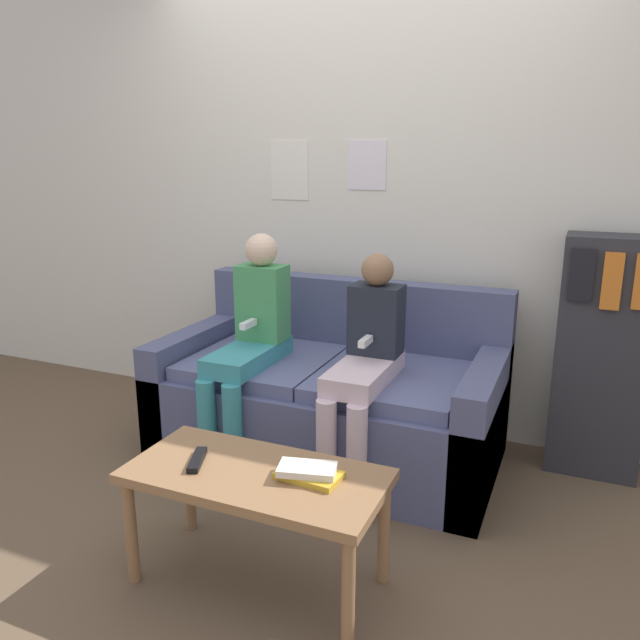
{
  "coord_description": "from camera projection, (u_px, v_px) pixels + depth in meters",
  "views": [
    {
      "loc": [
        1.14,
        -2.22,
        1.52
      ],
      "look_at": [
        0.0,
        0.42,
        0.76
      ],
      "focal_mm": 35.0,
      "sensor_mm": 36.0,
      "label": 1
    }
  ],
  "objects": [
    {
      "name": "person_left",
      "position": [
        250.0,
        339.0,
        3.08
      ],
      "size": [
        0.24,
        0.6,
        1.15
      ],
      "color": "teal",
      "rests_on": "ground_plane"
    },
    {
      "name": "ground_plane",
      "position": [
        283.0,
        505.0,
        2.8
      ],
      "size": [
        10.0,
        10.0,
        0.0
      ],
      "primitive_type": "plane",
      "color": "brown"
    },
    {
      "name": "coffee_table",
      "position": [
        256.0,
        486.0,
        2.21
      ],
      "size": [
        0.92,
        0.44,
        0.44
      ],
      "color": "#8E6642",
      "rests_on": "ground_plane"
    },
    {
      "name": "person_right",
      "position": [
        365.0,
        362.0,
        2.84
      ],
      "size": [
        0.24,
        0.6,
        1.08
      ],
      "color": "silver",
      "rests_on": "ground_plane"
    },
    {
      "name": "book_stack",
      "position": [
        308.0,
        472.0,
        2.14
      ],
      "size": [
        0.23,
        0.16,
        0.05
      ],
      "color": "gold",
      "rests_on": "coffee_table"
    },
    {
      "name": "bookshelf",
      "position": [
        602.0,
        357.0,
        2.98
      ],
      "size": [
        0.42,
        0.28,
        1.17
      ],
      "color": "#2D2D33",
      "rests_on": "ground_plane"
    },
    {
      "name": "tv_remote",
      "position": [
        197.0,
        460.0,
        2.25
      ],
      "size": [
        0.1,
        0.17,
        0.02
      ],
      "rotation": [
        0.0,
        0.0,
        0.38
      ],
      "color": "black",
      "rests_on": "coffee_table"
    },
    {
      "name": "wall_back",
      "position": [
        368.0,
        196.0,
        3.44
      ],
      "size": [
        8.0,
        0.06,
        2.6
      ],
      "color": "silver",
      "rests_on": "ground_plane"
    },
    {
      "name": "couch",
      "position": [
        330.0,
        400.0,
        3.22
      ],
      "size": [
        1.7,
        0.89,
        0.87
      ],
      "color": "#4C5175",
      "rests_on": "ground_plane"
    }
  ]
}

